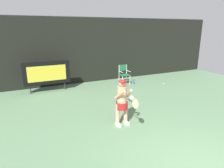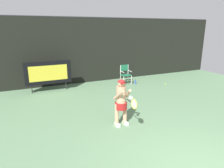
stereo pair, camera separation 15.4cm
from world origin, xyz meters
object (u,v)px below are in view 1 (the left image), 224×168
(umpire_chair, at_px, (124,73))
(tennis_player, at_px, (122,100))
(water_bottle, at_px, (134,82))
(scoreboard, at_px, (47,73))
(tennis_ball_loose, at_px, (163,84))
(tennis_racket, at_px, (135,104))

(umpire_chair, xyz_separation_m, tennis_player, (-2.43, -4.32, 0.23))
(tennis_player, bearing_deg, water_bottle, 54.08)
(scoreboard, height_order, tennis_ball_loose, scoreboard)
(tennis_racket, xyz_separation_m, tennis_ball_loose, (4.34, 3.95, -0.93))
(tennis_player, xyz_separation_m, tennis_ball_loose, (4.40, 3.27, -0.81))
(tennis_racket, bearing_deg, scoreboard, 105.04)
(umpire_chair, distance_m, water_bottle, 0.75)
(tennis_racket, bearing_deg, tennis_player, 92.40)
(tennis_player, xyz_separation_m, tennis_racket, (0.06, -0.68, 0.12))
(scoreboard, distance_m, tennis_ball_loose, 6.28)
(umpire_chair, height_order, tennis_player, tennis_player)
(water_bottle, distance_m, tennis_ball_loose, 1.67)
(tennis_player, height_order, tennis_ball_loose, tennis_player)
(tennis_racket, relative_size, tennis_ball_loose, 8.85)
(water_bottle, relative_size, tennis_player, 0.17)
(scoreboard, distance_m, tennis_player, 4.96)
(umpire_chair, distance_m, tennis_player, 4.96)
(water_bottle, bearing_deg, tennis_player, -125.92)
(water_bottle, height_order, tennis_racket, tennis_racket)
(umpire_chair, relative_size, tennis_player, 0.71)
(tennis_player, bearing_deg, tennis_racket, -84.90)
(scoreboard, height_order, umpire_chair, scoreboard)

